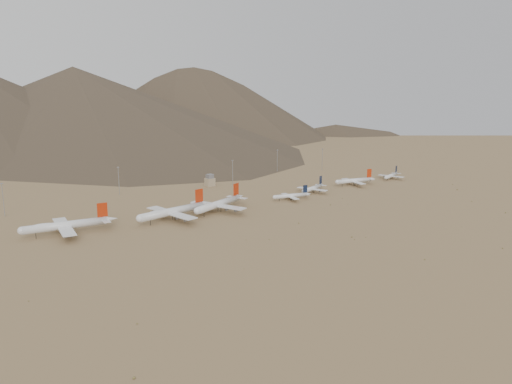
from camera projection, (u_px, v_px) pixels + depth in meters
ground at (260, 215)px, 382.12m from camera, size 3000.00×3000.00×0.00m
mountain_ridge at (0, 60)px, 1052.15m from camera, size 4400.00×1000.00×300.00m
widebody_west at (66, 225)px, 331.21m from camera, size 63.44×49.36×18.93m
widebody_centre at (173, 211)px, 366.68m from camera, size 66.18×51.51×19.75m
widebody_east at (219, 204)px, 391.16m from camera, size 60.65×48.49×18.91m
narrowbody_a at (292, 196)px, 432.34m from camera, size 36.33×26.81×12.24m
narrowbody_b at (313, 188)px, 461.91m from camera, size 39.84×29.67×13.64m
narrowbody_c at (355, 180)px, 495.94m from camera, size 46.01×33.90×15.47m
narrowbody_d at (392, 175)px, 529.86m from camera, size 36.66×27.28×12.53m
control_tower at (210, 181)px, 492.25m from camera, size 8.00×8.00×12.00m
mast_far_west at (3, 198)px, 376.59m from camera, size 2.00×0.60×25.70m
mast_west at (119, 179)px, 451.14m from camera, size 2.00×0.60×25.70m
mast_centre at (233, 172)px, 493.14m from camera, size 2.00×0.60×25.70m
mast_east at (277, 160)px, 572.29m from camera, size 2.00×0.60×25.70m
mast_far_east at (322, 158)px, 582.14m from camera, size 2.00×0.60×25.70m
desert_scrub at (406, 225)px, 353.04m from camera, size 409.04×181.38×0.90m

